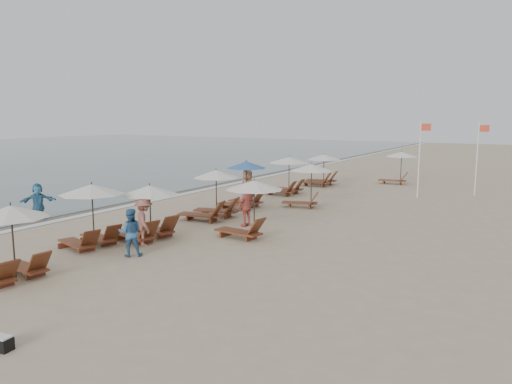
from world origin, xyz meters
The scene contains 20 objects.
ground centered at (0.00, 0.00, 0.00)m, with size 160.00×160.00×0.00m, color tan.
wet_sand_band centered at (-12.50, 10.00, 0.00)m, with size 3.20×140.00×0.01m, color #6B5E4C.
foam_line centered at (-11.20, 10.00, 0.01)m, with size 0.50×140.00×0.02m, color white.
lounger_station_0 centered at (-5.45, -2.54, 1.11)m, with size 2.35×2.05×2.19m.
lounger_station_1 centered at (-6.36, 1.10, 1.24)m, with size 2.48×2.26×2.28m.
lounger_station_2 centered at (-5.47, 2.97, 1.02)m, with size 2.59×2.26×2.09m.
lounger_station_3 centered at (-5.54, 7.29, 1.01)m, with size 2.63×2.36×2.26m.
lounger_station_4 centered at (-5.78, 10.33, 1.15)m, with size 2.38×2.03×2.40m.
lounger_station_5 centered at (-5.92, 15.39, 1.20)m, with size 2.67×2.45×2.25m.
lounger_station_6 centered at (-5.69, 19.97, 1.04)m, with size 2.72×2.32×2.11m.
inland_station_0 centered at (-2.26, 5.11, 1.40)m, with size 2.66×2.24×2.22m.
inland_station_1 centered at (-3.04, 12.17, 1.45)m, with size 2.60×2.24×2.22m.
inland_station_2 centered at (-1.40, 23.41, 1.43)m, with size 2.61×2.24×2.22m.
beachgoer_mid_a centered at (-4.32, 1.02, 0.81)m, with size 0.78×0.61×1.61m, color #2F5E8F.
beachgoer_mid_b centered at (-4.90, 2.28, 0.87)m, with size 1.12×0.64×1.73m, color #96594C.
beachgoer_far_a centered at (-3.38, 6.82, 0.85)m, with size 0.99×0.41×1.70m, color #C75A4F.
beachgoer_far_b centered at (-5.95, 11.06, 0.95)m, with size 0.93×0.61×1.91m, color tan.
waterline_walker centered at (-12.20, 3.22, 0.82)m, with size 1.53×0.49×1.65m, color teal.
flag_pole_near centered at (1.21, 18.05, 2.46)m, with size 0.59×0.08×4.42m.
flag_pole_far centered at (3.91, 20.66, 2.41)m, with size 0.60×0.08×4.33m.
Camera 1 is at (7.44, -10.62, 4.63)m, focal length 34.66 mm.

